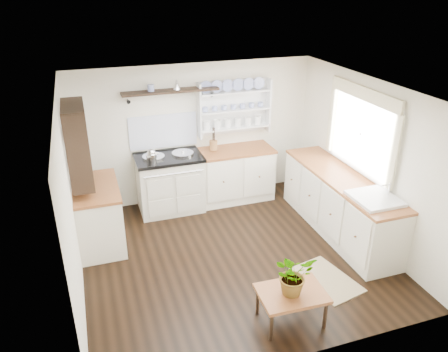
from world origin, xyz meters
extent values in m
cube|color=black|center=(0.00, 0.00, 0.00)|extent=(4.00, 3.80, 0.01)
cube|color=silver|center=(0.00, 1.90, 1.15)|extent=(4.00, 0.02, 2.30)
cube|color=silver|center=(2.00, 0.00, 1.15)|extent=(0.02, 3.80, 2.30)
cube|color=silver|center=(-2.00, 0.00, 1.15)|extent=(0.02, 3.80, 2.30)
cube|color=white|center=(0.00, 0.00, 2.30)|extent=(4.00, 3.80, 0.01)
cube|color=white|center=(1.96, 0.15, 1.50)|extent=(0.04, 1.40, 1.00)
cube|color=white|center=(1.94, 0.15, 1.50)|extent=(0.02, 1.50, 1.10)
cube|color=beige|center=(1.92, 0.15, 2.08)|extent=(0.04, 1.55, 0.18)
cube|color=beige|center=(-0.53, 1.57, 0.45)|extent=(1.01, 0.66, 0.89)
cube|color=black|center=(-0.53, 1.57, 0.92)|extent=(1.05, 0.70, 0.05)
cylinder|color=silver|center=(-0.77, 1.57, 0.96)|extent=(0.34, 0.34, 0.03)
cylinder|color=silver|center=(-0.30, 1.57, 0.96)|extent=(0.34, 0.34, 0.03)
cylinder|color=silver|center=(-0.53, 1.20, 0.79)|extent=(0.91, 0.02, 0.02)
cube|color=beige|center=(0.60, 1.60, 0.44)|extent=(1.25, 0.60, 0.88)
cube|color=brown|center=(0.60, 1.60, 0.88)|extent=(1.27, 0.63, 0.04)
cube|color=beige|center=(1.70, 0.10, 0.44)|extent=(0.60, 2.40, 0.88)
cube|color=brown|center=(1.70, 0.10, 0.88)|extent=(0.62, 2.43, 0.04)
cube|color=white|center=(1.70, -0.65, 0.80)|extent=(0.55, 0.60, 0.28)
cylinder|color=silver|center=(1.90, -0.65, 1.00)|extent=(0.02, 0.02, 0.22)
cube|color=beige|center=(-1.70, 0.90, 0.44)|extent=(0.60, 1.10, 0.88)
cube|color=brown|center=(-1.70, 0.90, 0.88)|extent=(0.62, 1.13, 0.04)
cube|color=white|center=(0.65, 1.88, 1.55)|extent=(1.20, 0.03, 0.90)
cube|color=white|center=(0.65, 1.79, 1.55)|extent=(1.20, 0.22, 0.02)
cylinder|color=navy|center=(0.65, 1.80, 1.82)|extent=(0.20, 0.02, 0.20)
cube|color=black|center=(-0.40, 1.77, 1.92)|extent=(1.50, 0.24, 0.04)
cone|color=black|center=(-1.05, 1.84, 1.81)|extent=(0.06, 0.20, 0.06)
cone|color=black|center=(0.25, 1.84, 1.81)|extent=(0.06, 0.20, 0.06)
cube|color=black|center=(-1.84, 0.90, 1.55)|extent=(0.28, 0.80, 1.05)
cylinder|color=#996838|center=(0.25, 1.68, 0.99)|extent=(0.13, 0.13, 0.16)
cube|color=brown|center=(0.18, -1.40, 0.38)|extent=(0.75, 0.55, 0.04)
cylinder|color=black|center=(-0.14, -1.60, 0.18)|extent=(0.04, 0.04, 0.36)
cylinder|color=black|center=(-0.13, -1.18, 0.18)|extent=(0.04, 0.04, 0.36)
cylinder|color=black|center=(0.48, -1.62, 0.18)|extent=(0.04, 0.04, 0.36)
cylinder|color=black|center=(0.50, -1.20, 0.18)|extent=(0.04, 0.04, 0.36)
imported|color=#3F7233|center=(0.18, -1.40, 0.63)|extent=(0.48, 0.43, 0.47)
cube|color=#7B6147|center=(0.95, -0.91, 0.01)|extent=(0.72, 0.95, 0.02)
camera|label=1|loc=(-1.73, -4.75, 3.54)|focal=35.00mm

